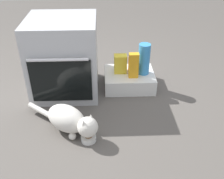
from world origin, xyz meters
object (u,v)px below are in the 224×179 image
water_bottle (144,59)px  cat (70,120)px  juice_carton (134,66)px  snack_bag (120,64)px  pantry_cabinet (129,79)px  oven (64,57)px  food_bowl (89,138)px  sauce_jar (132,63)px

water_bottle → cat: bearing=-134.8°
juice_carton → snack_bag: 0.15m
pantry_cabinet → cat: (-0.52, -0.66, 0.04)m
oven → pantry_cabinet: size_ratio=1.46×
pantry_cabinet → juice_carton: size_ratio=2.00×
snack_bag → oven: bearing=-173.5°
oven → food_bowl: size_ratio=6.22×
snack_bag → sauce_jar: bearing=21.9°
food_bowl → juice_carton: bearing=59.6°
oven → snack_bag: 0.54m
oven → sauce_jar: size_ratio=5.03×
snack_bag → water_bottle: (0.22, -0.03, 0.06)m
pantry_cabinet → food_bowl: pantry_cabinet is taller
food_bowl → cat: 0.20m
snack_bag → water_bottle: bearing=-7.5°
oven → snack_bag: oven is taller
pantry_cabinet → sauce_jar: 0.16m
cat → sauce_jar: size_ratio=4.31×
juice_carton → pantry_cabinet: bearing=109.3°
cat → snack_bag: 0.82m
juice_carton → snack_bag: (-0.12, 0.10, -0.03)m
cat → water_bottle: (0.65, 0.65, 0.18)m
juice_carton → sauce_jar: juice_carton is taller
water_bottle → snack_bag: bearing=172.5°
cat → juice_carton: bearing=83.6°
pantry_cabinet → cat: cat is taller
food_bowl → cat: (-0.14, 0.10, 0.09)m
food_bowl → cat: bearing=143.5°
oven → water_bottle: size_ratio=2.35×
pantry_cabinet → water_bottle: 0.26m
oven → food_bowl: 0.83m
food_bowl → snack_bag: 0.87m
snack_bag → food_bowl: bearing=-110.1°
cat → water_bottle: 0.94m
cat → food_bowl: bearing=-0.0°
food_bowl → snack_bag: size_ratio=0.63×
food_bowl → snack_bag: bearing=69.9°
water_bottle → sauce_jar: size_ratio=2.14×
cat → sauce_jar: 0.92m
water_bottle → juice_carton: bearing=-146.6°
cat → snack_bag: snack_bag is taller
food_bowl → snack_bag: (0.29, 0.79, 0.21)m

